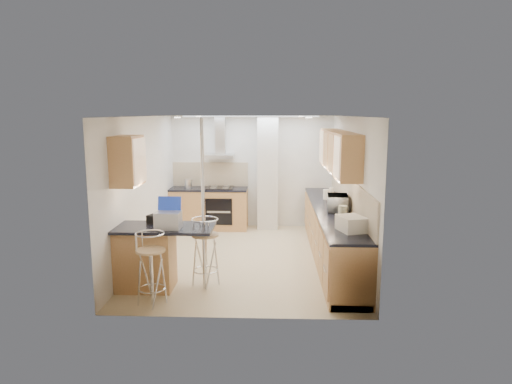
{
  "coord_description": "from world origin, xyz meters",
  "views": [
    {
      "loc": [
        0.46,
        -7.8,
        2.56
      ],
      "look_at": [
        0.16,
        0.2,
        1.17
      ],
      "focal_mm": 32.0,
      "sensor_mm": 36.0,
      "label": 1
    }
  ],
  "objects_px": {
    "microwave": "(338,203)",
    "bar_stool_end": "(205,252)",
    "laptop": "(168,220)",
    "bread_bin": "(351,224)",
    "bar_stool_near": "(151,269)"
  },
  "relations": [
    {
      "from": "microwave",
      "to": "bar_stool_end",
      "type": "bearing_deg",
      "value": 122.24
    },
    {
      "from": "bread_bin",
      "to": "bar_stool_end",
      "type": "bearing_deg",
      "value": 155.18
    },
    {
      "from": "microwave",
      "to": "laptop",
      "type": "relative_size",
      "value": 1.41
    },
    {
      "from": "laptop",
      "to": "bar_stool_near",
      "type": "height_order",
      "value": "laptop"
    },
    {
      "from": "laptop",
      "to": "bar_stool_end",
      "type": "xyz_separation_m",
      "value": [
        0.48,
        0.27,
        -0.54
      ]
    },
    {
      "from": "laptop",
      "to": "bread_bin",
      "type": "xyz_separation_m",
      "value": [
        2.58,
        0.04,
        -0.04
      ]
    },
    {
      "from": "bar_stool_near",
      "to": "bread_bin",
      "type": "relative_size",
      "value": 2.51
    },
    {
      "from": "laptop",
      "to": "bread_bin",
      "type": "distance_m",
      "value": 2.58
    },
    {
      "from": "microwave",
      "to": "bread_bin",
      "type": "distance_m",
      "value": 1.33
    },
    {
      "from": "bar_stool_end",
      "to": "bread_bin",
      "type": "relative_size",
      "value": 2.58
    },
    {
      "from": "microwave",
      "to": "bar_stool_end",
      "type": "relative_size",
      "value": 0.48
    },
    {
      "from": "microwave",
      "to": "bar_stool_near",
      "type": "distance_m",
      "value": 3.32
    },
    {
      "from": "laptop",
      "to": "bread_bin",
      "type": "relative_size",
      "value": 0.87
    },
    {
      "from": "bar_stool_near",
      "to": "bread_bin",
      "type": "distance_m",
      "value": 2.82
    },
    {
      "from": "microwave",
      "to": "bar_stool_near",
      "type": "relative_size",
      "value": 0.49
    }
  ]
}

